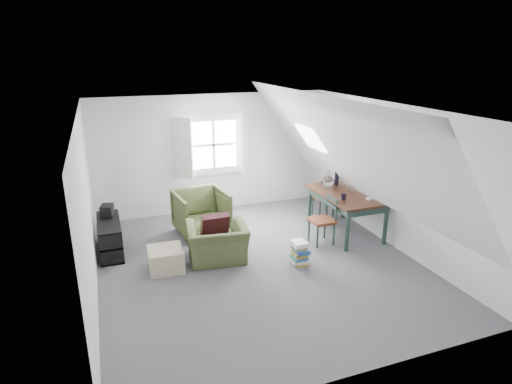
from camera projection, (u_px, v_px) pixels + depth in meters
name	position (u px, v px, depth m)	size (l,w,h in m)	color
floor	(258.00, 263.00, 7.04)	(5.50, 5.50, 0.00)	#535257
ceiling	(259.00, 110.00, 6.25)	(5.50, 5.50, 0.00)	white
wall_back	(213.00, 154.00, 9.10)	(5.00, 5.00, 0.00)	silver
wall_front	(357.00, 273.00, 4.20)	(5.00, 5.00, 0.00)	silver
wall_left	(87.00, 211.00, 5.82)	(5.50, 5.50, 0.00)	silver
wall_right	(392.00, 176.00, 7.47)	(5.50, 5.50, 0.00)	silver
slope_left	(155.00, 168.00, 5.97)	(5.50, 5.50, 0.00)	white
slope_right	(347.00, 151.00, 6.99)	(5.50, 5.50, 0.00)	white
dormer_window	(214.00, 145.00, 8.97)	(1.71, 0.35, 1.30)	white
skylight	(311.00, 138.00, 8.16)	(0.55, 0.75, 0.04)	white
armchair_near	(218.00, 260.00, 7.16)	(0.96, 0.84, 0.63)	#424D28
armchair_far	(202.00, 233.00, 8.20)	(0.91, 0.94, 0.85)	#424D28
throw_pillow	(215.00, 227.00, 7.13)	(0.46, 0.13, 0.46)	#340E13
ottoman	(166.00, 259.00, 6.80)	(0.54, 0.54, 0.36)	tan
dining_table	(346.00, 199.00, 8.03)	(0.95, 1.59, 0.79)	black
demijohn	(328.00, 181.00, 8.31)	(0.22, 0.22, 0.31)	silver
vase_twigs	(337.00, 177.00, 8.47)	(0.09, 0.10, 0.67)	black
cup	(343.00, 200.00, 7.65)	(0.11, 0.11, 0.10)	black
paper_box	(370.00, 199.00, 7.65)	(0.11, 0.08, 0.04)	white
dining_chair_far	(324.00, 196.00, 8.94)	(0.39, 0.39, 0.83)	#602814
dining_chair_near	(324.00, 219.00, 7.67)	(0.41, 0.41, 0.87)	#602814
media_shelf	(110.00, 239.00, 7.34)	(0.37, 1.12, 0.57)	black
electronics_box	(107.00, 211.00, 7.47)	(0.20, 0.27, 0.22)	black
magazine_stack	(300.00, 253.00, 6.97)	(0.29, 0.35, 0.39)	#B29933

